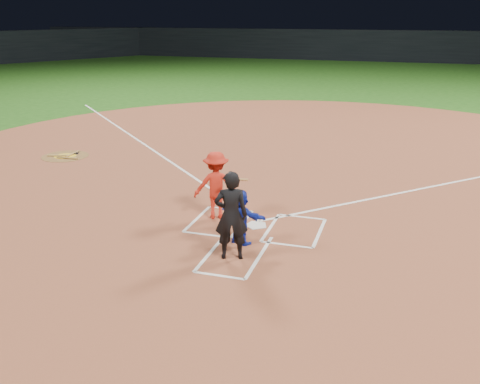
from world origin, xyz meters
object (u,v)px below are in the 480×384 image
(batter_at_plate, at_px, (216,185))
(catcher, at_px, (241,217))
(on_deck_circle, at_px, (65,156))
(umpire, at_px, (231,215))
(home_plate, at_px, (256,225))

(batter_at_plate, bearing_deg, catcher, -51.68)
(on_deck_circle, bearing_deg, batter_at_plate, -29.10)
(batter_at_plate, bearing_deg, umpire, -62.71)
(on_deck_circle, height_order, umpire, umpire)
(on_deck_circle, relative_size, catcher, 1.32)
(home_plate, xyz_separation_m, on_deck_circle, (-8.55, 4.36, -0.00))
(home_plate, bearing_deg, catcher, 86.96)
(catcher, xyz_separation_m, umpire, (0.03, -0.79, 0.34))
(home_plate, relative_size, catcher, 0.47)
(catcher, height_order, umpire, umpire)
(catcher, bearing_deg, batter_at_plate, -33.29)
(on_deck_circle, height_order, batter_at_plate, batter_at_plate)
(home_plate, distance_m, umpire, 2.15)
(umpire, xyz_separation_m, batter_at_plate, (-1.11, 2.15, -0.10))
(home_plate, distance_m, batter_at_plate, 1.45)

